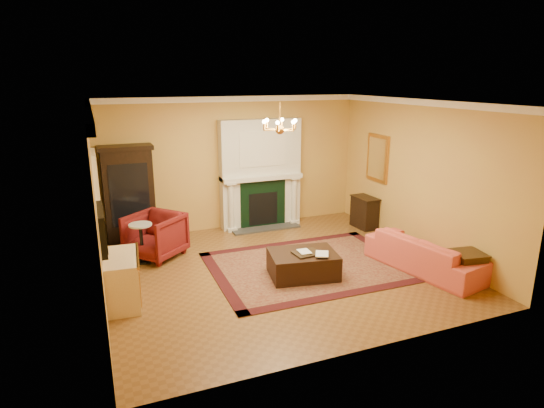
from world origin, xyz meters
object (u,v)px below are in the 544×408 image
pedestal_table (142,240)px  end_table (466,269)px  wingback_armchair (155,234)px  coral_sofa (426,248)px  leather_ottoman (303,264)px  commode (123,280)px  console_table (364,213)px  china_cabinet (129,197)px

pedestal_table → end_table: 5.83m
wingback_armchair → coral_sofa: (4.45, -2.46, -0.05)m
end_table → leather_ottoman: size_ratio=0.47×
commode → pedestal_table: bearing=78.0°
coral_sofa → end_table: (0.27, -0.73, -0.16)m
end_table → console_table: size_ratio=0.77×
console_table → leather_ottoman: bearing=-145.3°
wingback_armchair → commode: wingback_armchair is taller
wingback_armchair → pedestal_table: bearing=-96.7°
china_cabinet → pedestal_table: china_cabinet is taller
leather_ottoman → console_table: bearing=47.6°
pedestal_table → commode: size_ratio=0.74×
wingback_armchair → coral_sofa: wingback_armchair is taller
wingback_armchair → end_table: bearing=15.1°
coral_sofa → end_table: size_ratio=4.03×
china_cabinet → wingback_armchair: (0.35, -1.02, -0.51)m
china_cabinet → end_table: 6.63m
commode → leather_ottoman: (3.01, -0.16, -0.15)m
wingback_armchair → commode: (-0.73, -1.73, -0.09)m
pedestal_table → leather_ottoman: size_ratio=0.66×
wingback_armchair → commode: bearing=-63.8°
china_cabinet → end_table: china_cabinet is taller
coral_sofa → leather_ottoman: size_ratio=1.91×
leather_ottoman → commode: bearing=-173.0°
wingback_armchair → end_table: 5.70m
coral_sofa → end_table: coral_sofa is taller
coral_sofa → console_table: size_ratio=3.10×
end_table → leather_ottoman: (-2.44, 1.30, -0.04)m
wingback_armchair → leather_ottoman: (2.28, -1.89, -0.25)m
wingback_armchair → console_table: bearing=49.6°
pedestal_table → end_table: pedestal_table is taller
commode → leather_ottoman: bearing=1.5°
pedestal_table → end_table: (4.99, -3.00, -0.17)m
coral_sofa → pedestal_table: bearing=52.4°
pedestal_table → leather_ottoman: 3.07m
commode → console_table: size_ratio=1.46×
commode → end_table: 5.64m
pedestal_table → commode: commode is taller
china_cabinet → end_table: size_ratio=3.64×
coral_sofa → china_cabinet: bearing=42.1°
commode → end_table: commode is taller
china_cabinet → coral_sofa: size_ratio=0.90×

